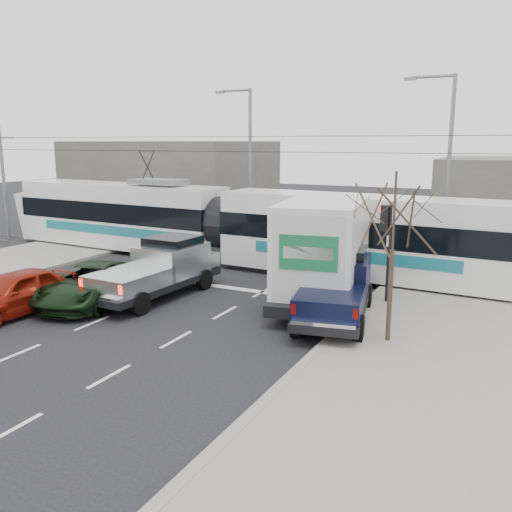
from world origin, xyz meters
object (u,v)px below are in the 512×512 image
at_px(street_lamp_near, 445,160).
at_px(street_lamp_far, 247,156).
at_px(silver_pickup, 161,268).
at_px(navy_pickup, 337,286).
at_px(box_truck, 326,251).
at_px(green_car, 91,284).
at_px(red_car, 16,292).
at_px(tram, 225,224).
at_px(traffic_signal, 386,232).
at_px(bare_tree, 394,219).

relative_size(street_lamp_near, street_lamp_far, 1.00).
bearing_deg(silver_pickup, street_lamp_near, 51.40).
xyz_separation_m(silver_pickup, navy_pickup, (7.10, 0.30, 0.05)).
relative_size(box_truck, green_car, 1.55).
distance_m(street_lamp_near, red_car, 19.31).
distance_m(silver_pickup, green_car, 2.71).
height_order(tram, red_car, tram).
bearing_deg(green_car, street_lamp_near, 33.84).
bearing_deg(green_car, box_truck, 13.14).
distance_m(tram, silver_pickup, 6.43).
distance_m(traffic_signal, silver_pickup, 8.72).
distance_m(traffic_signal, tram, 9.65).
bearing_deg(red_car, silver_pickup, 58.15).
bearing_deg(bare_tree, silver_pickup, 171.78).
distance_m(street_lamp_far, navy_pickup, 15.77).
height_order(box_truck, navy_pickup, box_truck).
relative_size(street_lamp_near, red_car, 1.95).
bearing_deg(street_lamp_far, box_truck, -49.50).
distance_m(bare_tree, green_car, 11.45).
relative_size(bare_tree, traffic_signal, 1.39).
bearing_deg(traffic_signal, street_lamp_far, 138.28).
distance_m(street_lamp_near, green_car, 16.83).
bearing_deg(bare_tree, navy_pickup, 142.88).
height_order(street_lamp_near, silver_pickup, street_lamp_near).
height_order(bare_tree, navy_pickup, bare_tree).
relative_size(street_lamp_far, silver_pickup, 1.44).
bearing_deg(green_car, street_lamp_far, 78.28).
xyz_separation_m(bare_tree, red_car, (-12.38, -2.93, -3.00)).
bearing_deg(navy_pickup, traffic_signal, 54.84).
distance_m(bare_tree, street_lamp_near, 11.58).
bearing_deg(green_car, tram, 68.36).
xyz_separation_m(traffic_signal, red_car, (-11.25, -6.92, -1.95)).
height_order(box_truck, green_car, box_truck).
distance_m(box_truck, green_car, 8.92).
xyz_separation_m(traffic_signal, street_lamp_far, (-10.66, 9.50, 2.37)).
bearing_deg(tram, street_lamp_near, 24.13).
distance_m(street_lamp_far, box_truck, 13.60).
bearing_deg(box_truck, navy_pickup, -69.79).
bearing_deg(silver_pickup, street_lamp_far, 104.56).
bearing_deg(street_lamp_near, traffic_signal, -96.41).
height_order(traffic_signal, box_truck, box_truck).
bearing_deg(traffic_signal, bare_tree, -74.24).
relative_size(bare_tree, street_lamp_far, 0.56).
distance_m(silver_pickup, navy_pickup, 7.11).
height_order(traffic_signal, navy_pickup, traffic_signal).
bearing_deg(red_car, navy_pickup, 28.30).
bearing_deg(navy_pickup, street_lamp_near, 67.89).
xyz_separation_m(street_lamp_near, silver_pickup, (-8.99, -10.16, -4.00)).
bearing_deg(street_lamp_far, bare_tree, -48.88).
xyz_separation_m(traffic_signal, green_car, (-9.88, -4.70, -2.01)).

